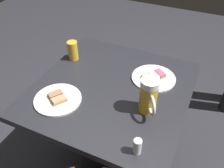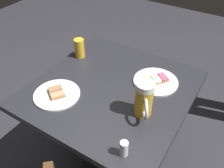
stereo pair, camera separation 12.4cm
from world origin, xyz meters
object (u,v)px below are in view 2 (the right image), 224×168
plate_near (156,81)px  beer_glass_small (79,48)px  salt_shaker (124,148)px  plate_far (57,94)px  beer_mug (144,99)px

plate_near → beer_glass_small: bearing=-88.5°
plate_near → salt_shaker: size_ratio=3.28×
plate_near → salt_shaker: salt_shaker is taller
plate_far → salt_shaker: (0.12, 0.45, 0.03)m
plate_far → plate_near: bearing=133.5°
plate_near → plate_far: size_ratio=1.03×
beer_mug → salt_shaker: beer_mug is taller
plate_far → beer_mug: beer_mug is taller
beer_glass_small → salt_shaker: (0.46, 0.58, -0.02)m
plate_far → beer_glass_small: beer_glass_small is taller
plate_near → beer_glass_small: beer_glass_small is taller
beer_mug → beer_glass_small: 0.59m
beer_mug → beer_glass_small: bearing=-112.9°
plate_far → beer_glass_small: size_ratio=2.02×
plate_near → plate_far: (0.36, -0.38, -0.00)m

